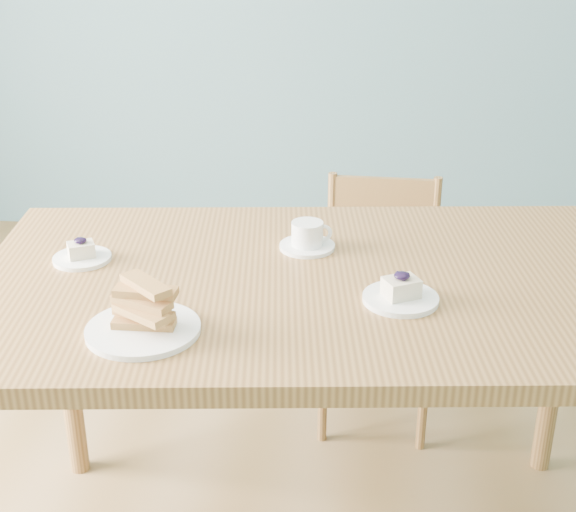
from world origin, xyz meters
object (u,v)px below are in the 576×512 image
Objects in this scene: dining_chair at (378,303)px; biscotti_plate at (142,317)px; dining_table at (320,309)px; coffee_cup at (308,237)px; cheesecake_plate_near at (401,294)px; cheesecake_plate_far at (82,255)px.

biscotti_plate is at bearing -113.75° from dining_chair.
coffee_cup is at bearing 98.72° from dining_table.
biscotti_plate reaches higher than cheesecake_plate_near.
biscotti_plate reaches higher than dining_table.
cheesecake_plate_near reaches higher than dining_table.
dining_chair is 6.00× the size of coffee_cup.
cheesecake_plate_near is 0.71× the size of biscotti_plate.
cheesecake_plate_near is 0.34m from coffee_cup.
coffee_cup is (-0.22, 0.26, 0.01)m from cheesecake_plate_near.
cheesecake_plate_far is 1.01× the size of coffee_cup.
dining_chair is at bearing 71.66° from dining_table.
cheesecake_plate_far is at bearing 126.09° from biscotti_plate.
cheesecake_plate_near is (0.18, -0.10, 0.10)m from dining_table.
biscotti_plate reaches higher than coffee_cup.
biscotti_plate is at bearing -132.78° from coffee_cup.
dining_chair is 1.19m from biscotti_plate.
dining_chair is at bearing 64.21° from biscotti_plate.
cheesecake_plate_near is 0.75m from cheesecake_plate_far.
dining_chair is 1.07m from cheesecake_plate_far.
cheesecake_plate_far is (-0.57, 0.03, 0.10)m from dining_table.
biscotti_plate is (-0.29, -0.45, 0.01)m from coffee_cup.
dining_chair is 5.96× the size of cheesecake_plate_far.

